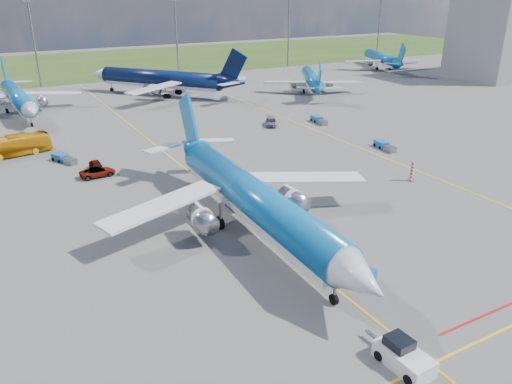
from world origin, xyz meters
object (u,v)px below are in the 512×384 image
uld_container (364,276)px  baggage_tug_e (319,120)px  bg_jet_nnw (21,114)px  main_airliner (254,233)px  bg_jet_ne (311,91)px  apron_bus (12,146)px  warning_post (412,171)px  baggage_tug_w (384,146)px  baggage_tug_c (64,159)px  service_car_a (96,166)px  service_car_c (271,122)px  bg_jet_ene (381,69)px  service_car_b (98,172)px  pushback_tug (403,356)px  bg_jet_n (162,96)px

uld_container → baggage_tug_e: (31.06, 50.48, -0.21)m
bg_jet_nnw → main_airliner: size_ratio=0.85×
bg_jet_ne → apron_bus: (-73.81, -21.97, 1.67)m
warning_post → bg_jet_ne: bearing=67.3°
baggage_tug_w → baggage_tug_c: bearing=167.0°
baggage_tug_w → warning_post: bearing=-110.0°
uld_container → service_car_a: bearing=91.9°
bg_jet_nnw → bg_jet_ne: size_ratio=1.09×
bg_jet_nnw → service_car_c: 54.83m
bg_jet_ne → bg_jet_ene: bearing=-124.8°
service_car_b → baggage_tug_c: (-3.21, 9.24, -0.16)m
service_car_a → baggage_tug_w: bearing=-13.9°
uld_container → apron_bus: 61.97m
service_car_b → baggage_tug_w: 46.52m
main_airliner → uld_container: 14.40m
bg_jet_ene → baggage_tug_w: (-61.99, -69.60, 0.52)m
service_car_b → pushback_tug: bearing=-172.7°
bg_jet_ne → service_car_b: bearing=59.8°
warning_post → baggage_tug_c: size_ratio=0.57×
warning_post → bg_jet_nnw: size_ratio=0.08×
bg_jet_n → baggage_tug_w: bg_jet_n is taller
bg_jet_nnw → bg_jet_ne: bearing=-11.0°
main_airliner → pushback_tug: (-0.71, -23.60, 0.82)m
service_car_b → service_car_c: (36.49, 12.63, 0.05)m
pushback_tug → uld_container: bearing=61.8°
baggage_tug_w → service_car_b: bearing=176.2°
bg_jet_ene → baggage_tug_w: bg_jet_ene is taller
bg_jet_n → bg_jet_ene: 80.29m
bg_jet_ene → bg_jet_ne: bearing=48.0°
bg_jet_ene → uld_container: (-92.40, -100.22, 0.75)m
bg_jet_nnw → pushback_tug: 99.07m
warning_post → main_airliner: main_airliner is taller
warning_post → service_car_b: size_ratio=0.60×
bg_jet_nnw → main_airliner: 76.03m
baggage_tug_w → uld_container: bearing=-126.4°
bg_jet_n → uld_container: (-12.51, -92.21, 0.75)m
main_airliner → uld_container: size_ratio=24.37×
uld_container → baggage_tug_c: bearing=93.3°
apron_bus → service_car_c: size_ratio=2.33×
service_car_b → apron_bus: bearing=26.8°
warning_post → service_car_c: bearing=92.9°
bg_jet_ene → service_car_c: bearing=55.3°
baggage_tug_w → baggage_tug_e: size_ratio=0.97×
main_airliner → service_car_b: size_ratio=9.08×
bg_jet_n → baggage_tug_c: bearing=14.7°
bg_jet_n → service_car_a: size_ratio=10.73×
service_car_a → service_car_c: 37.42m
service_car_c → baggage_tug_w: (8.99, -22.44, -0.22)m
bg_jet_nnw → service_car_b: bearing=-86.5°
main_airliner → service_car_c: 46.74m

